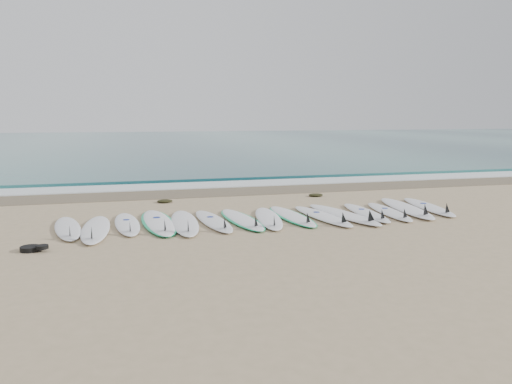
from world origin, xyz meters
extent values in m
plane|color=tan|center=(0.00, 0.00, 0.00)|extent=(120.00, 120.00, 0.00)
cube|color=#276568|center=(0.00, 32.50, 0.01)|extent=(120.00, 55.00, 0.03)
cube|color=brown|center=(0.00, 4.10, 0.01)|extent=(120.00, 1.80, 0.01)
cube|color=silver|center=(0.00, 5.50, 0.02)|extent=(120.00, 1.40, 0.04)
cube|color=#276568|center=(0.00, 7.00, 0.05)|extent=(120.00, 1.00, 0.10)
ellipsoid|color=silver|center=(-4.07, 0.05, 0.04)|extent=(0.81, 2.35, 0.07)
cone|color=black|center=(-3.94, -0.78, 0.17)|extent=(0.23, 0.27, 0.25)
ellipsoid|color=white|center=(-3.53, -0.20, 0.04)|extent=(0.59, 2.55, 0.08)
cone|color=black|center=(-3.55, -1.12, 0.19)|extent=(0.22, 0.28, 0.27)
ellipsoid|color=white|center=(-2.93, 0.14, 0.04)|extent=(0.61, 2.34, 0.07)
cone|color=black|center=(-2.89, -0.70, 0.18)|extent=(0.21, 0.26, 0.25)
cylinder|color=navy|center=(-2.94, 0.36, 0.08)|extent=(0.14, 0.14, 0.01)
ellipsoid|color=white|center=(-2.31, 0.11, 0.05)|extent=(0.70, 2.71, 0.09)
ellipsoid|color=#11C175|center=(-2.31, 0.11, 0.04)|extent=(0.80, 2.74, 0.06)
cone|color=black|center=(-2.25, -0.87, 0.20)|extent=(0.24, 0.30, 0.29)
cylinder|color=navy|center=(-2.32, 0.37, 0.09)|extent=(0.16, 0.16, 0.01)
ellipsoid|color=white|center=(-1.79, -0.06, 0.05)|extent=(0.67, 2.63, 0.08)
cone|color=black|center=(-1.84, -1.01, 0.20)|extent=(0.23, 0.29, 0.28)
ellipsoid|color=white|center=(-1.19, -0.04, 0.04)|extent=(0.69, 2.43, 0.08)
cone|color=black|center=(-1.12, -0.92, 0.18)|extent=(0.22, 0.27, 0.26)
cylinder|color=navy|center=(-1.21, 0.19, 0.08)|extent=(0.15, 0.15, 0.01)
ellipsoid|color=white|center=(-0.58, -0.05, 0.04)|extent=(0.70, 2.43, 0.08)
ellipsoid|color=#11C175|center=(-0.58, -0.05, 0.04)|extent=(0.78, 2.46, 0.06)
cone|color=black|center=(-0.50, -0.92, 0.18)|extent=(0.22, 0.27, 0.26)
ellipsoid|color=white|center=(0.01, -0.08, 0.04)|extent=(0.88, 2.48, 0.08)
cone|color=black|center=(-0.13, -0.95, 0.18)|extent=(0.24, 0.29, 0.26)
ellipsoid|color=white|center=(0.57, 0.01, 0.04)|extent=(0.60, 2.42, 0.08)
ellipsoid|color=#11C175|center=(0.57, 0.01, 0.04)|extent=(0.68, 2.44, 0.06)
cone|color=black|center=(0.61, -0.87, 0.18)|extent=(0.21, 0.26, 0.26)
ellipsoid|color=white|center=(1.20, -0.16, 0.04)|extent=(0.77, 2.51, 0.08)
cone|color=black|center=(1.30, -1.06, 0.19)|extent=(0.24, 0.28, 0.26)
cylinder|color=navy|center=(1.18, 0.07, 0.08)|extent=(0.16, 0.16, 0.01)
ellipsoid|color=white|center=(1.71, -0.14, 0.05)|extent=(1.00, 2.75, 0.09)
cone|color=black|center=(1.88, -1.11, 0.20)|extent=(0.27, 0.32, 0.29)
ellipsoid|color=white|center=(2.32, -0.06, 0.04)|extent=(0.64, 2.37, 0.08)
cone|color=black|center=(2.26, -0.91, 0.18)|extent=(0.21, 0.26, 0.25)
cylinder|color=navy|center=(2.33, 0.16, 0.08)|extent=(0.14, 0.14, 0.01)
ellipsoid|color=white|center=(2.89, -0.09, 0.04)|extent=(0.77, 2.36, 0.07)
cone|color=black|center=(2.78, -0.93, 0.18)|extent=(0.23, 0.27, 0.25)
cylinder|color=navy|center=(2.91, 0.13, 0.08)|extent=(0.15, 0.15, 0.01)
ellipsoid|color=white|center=(3.48, 0.16, 0.05)|extent=(1.00, 2.87, 0.09)
cone|color=black|center=(3.33, -0.85, 0.21)|extent=(0.28, 0.33, 0.30)
ellipsoid|color=white|center=(4.11, 0.19, 0.04)|extent=(0.91, 2.59, 0.08)
cone|color=black|center=(3.97, -0.73, 0.19)|extent=(0.25, 0.30, 0.27)
cylinder|color=navy|center=(4.14, 0.43, 0.09)|extent=(0.17, 0.17, 0.01)
ellipsoid|color=black|center=(-1.95, 2.70, 0.04)|extent=(0.40, 0.31, 0.08)
ellipsoid|color=black|center=(2.18, 2.60, 0.04)|extent=(0.41, 0.32, 0.08)
cylinder|color=black|center=(-4.51, -1.43, 0.04)|extent=(0.32, 0.32, 0.08)
cylinder|color=black|center=(-4.31, -1.53, 0.08)|extent=(0.20, 0.20, 0.06)
camera|label=1|loc=(-2.99, -10.14, 2.22)|focal=35.00mm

